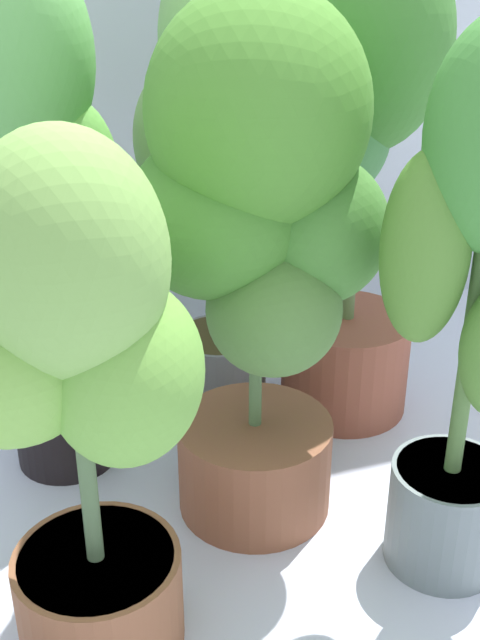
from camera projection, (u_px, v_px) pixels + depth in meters
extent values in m
plane|color=silver|center=(279.00, 558.00, 1.41)|extent=(8.00, 8.00, 0.00)
cylinder|color=brown|center=(100.00, 598.00, 1.22)|extent=(0.24, 0.24, 0.16)
cylinder|color=#492E25|center=(96.00, 561.00, 1.19)|extent=(0.23, 0.23, 0.02)
cylinder|color=#59764C|center=(80.00, 401.00, 1.07)|extent=(0.02, 0.02, 0.53)
ellipsoid|color=#7EAF50|center=(65.00, 258.00, 0.98)|extent=(0.35, 0.35, 0.32)
ellipsoid|color=#80BA4B|center=(14.00, 362.00, 1.03)|extent=(0.31, 0.30, 0.21)
ellipsoid|color=#72AF44|center=(126.00, 373.00, 1.05)|extent=(0.29, 0.30, 0.25)
cylinder|color=slate|center=(446.00, 514.00, 1.37)|extent=(0.19, 0.19, 0.19)
cylinder|color=#482925|center=(452.00, 472.00, 1.33)|extent=(0.18, 0.18, 0.02)
cylinder|color=#577D3F|center=(477.00, 296.00, 1.19)|extent=(0.03, 0.03, 0.61)
ellipsoid|color=#538431|center=(425.00, 249.00, 1.15)|extent=(0.17, 0.17, 0.29)
cylinder|color=black|center=(65.00, 421.00, 1.63)|extent=(0.19, 0.19, 0.17)
cylinder|color=#432E25|center=(61.00, 388.00, 1.60)|extent=(0.18, 0.18, 0.02)
cylinder|color=#617147|center=(41.00, 213.00, 1.43)|extent=(0.02, 0.02, 0.70)
ellipsoid|color=#68B359|center=(23.00, 54.00, 1.31)|extent=(0.29, 0.29, 0.36)
ellipsoid|color=#67B047|center=(77.00, 182.00, 1.40)|extent=(0.17, 0.17, 0.29)
cylinder|color=#925438|center=(255.00, 464.00, 1.50)|extent=(0.28, 0.28, 0.18)
cylinder|color=#483421|center=(255.00, 427.00, 1.46)|extent=(0.25, 0.25, 0.02)
cylinder|color=#587C48|center=(257.00, 260.00, 1.32)|extent=(0.02, 0.02, 0.62)
ellipsoid|color=#4D8A2E|center=(258.00, 111.00, 1.21)|extent=(0.37, 0.35, 0.37)
ellipsoid|color=#47842E|center=(217.00, 216.00, 1.28)|extent=(0.41, 0.41, 0.26)
ellipsoid|color=#488034|center=(315.00, 230.00, 1.30)|extent=(0.30, 0.29, 0.24)
ellipsoid|color=#527B39|center=(274.00, 309.00, 1.30)|extent=(0.28, 0.28, 0.22)
cylinder|color=brown|center=(345.00, 362.00, 1.79)|extent=(0.27, 0.27, 0.22)
cylinder|color=#492E21|center=(347.00, 320.00, 1.75)|extent=(0.25, 0.25, 0.02)
cylinder|color=#5F7943|center=(357.00, 170.00, 1.60)|extent=(0.03, 0.03, 0.64)
ellipsoid|color=#3F7C30|center=(366.00, 39.00, 1.49)|extent=(0.44, 0.44, 0.41)
ellipsoid|color=#427C41|center=(317.00, 131.00, 1.56)|extent=(0.36, 0.36, 0.29)
cylinder|color=slate|center=(221.00, 369.00, 1.80)|extent=(0.20, 0.20, 0.17)
cylinder|color=#40361A|center=(220.00, 338.00, 1.77)|extent=(0.18, 0.18, 0.02)
cylinder|color=#577945|center=(218.00, 180.00, 1.61)|extent=(0.02, 0.02, 0.68)
ellipsoid|color=#82B566|center=(217.00, 41.00, 1.49)|extent=(0.28, 0.27, 0.35)
ellipsoid|color=#7AA657|center=(182.00, 138.00, 1.57)|extent=(0.24, 0.23, 0.28)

